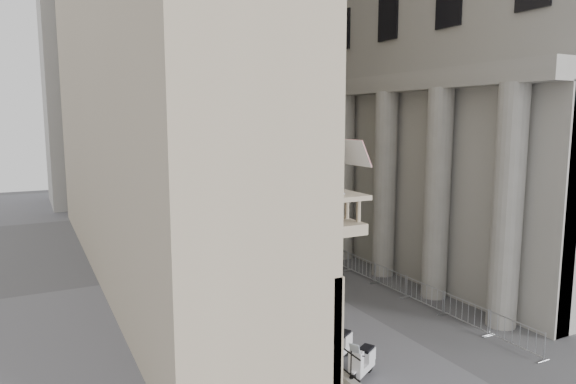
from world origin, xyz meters
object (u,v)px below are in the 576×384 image
scooter_0 (362,379)px  security_tent (183,199)px  street_lamp (237,193)px  pedestrian_b (222,219)px  info_kiosk (218,263)px  pedestrian_a (236,230)px

scooter_0 → security_tent: size_ratio=0.38×
street_lamp → pedestrian_b: street_lamp is taller
street_lamp → info_kiosk: size_ratio=3.88×
street_lamp → info_kiosk: 4.40m
pedestrian_a → scooter_0: bearing=94.5°
security_tent → street_lamp: bearing=-87.5°
security_tent → pedestrian_a: bearing=-61.8°
pedestrian_b → scooter_0: bearing=119.0°
security_tent → street_lamp: size_ratio=0.54×
street_lamp → security_tent: bearing=116.3°
security_tent → street_lamp: 9.99m
info_kiosk → street_lamp: bearing=32.0°
scooter_0 → pedestrian_a: bearing=-39.7°
street_lamp → pedestrian_b: (2.68, 10.11, -3.52)m
info_kiosk → pedestrian_b: info_kiosk is taller
street_lamp → info_kiosk: bearing=-108.9°
scooter_0 → street_lamp: street_lamp is taller
scooter_0 → street_lamp: (1.27, 14.34, 4.31)m
street_lamp → pedestrian_a: 6.65m
street_lamp → pedestrian_a: street_lamp is taller
pedestrian_b → info_kiosk: bearing=107.4°
pedestrian_a → info_kiosk: bearing=76.1°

